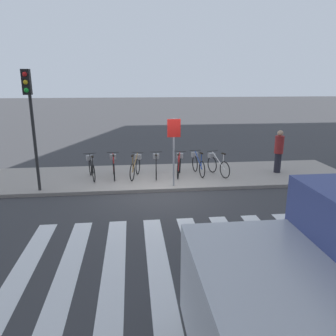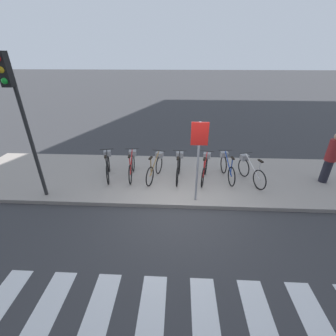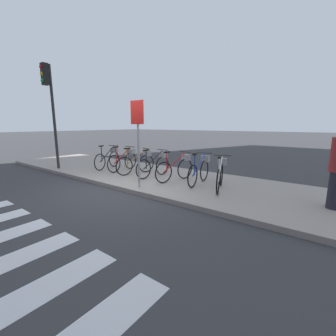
# 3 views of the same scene
# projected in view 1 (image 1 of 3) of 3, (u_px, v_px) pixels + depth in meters

# --- Properties ---
(ground_plane) EXTENTS (120.00, 120.00, 0.00)m
(ground_plane) POSITION_uv_depth(u_px,v_px,m) (161.00, 192.00, 11.01)
(ground_plane) COLOR #38383A
(sidewalk) EXTENTS (14.73, 3.33, 0.12)m
(sidewalk) POSITION_uv_depth(u_px,v_px,m) (157.00, 177.00, 12.59)
(sidewalk) COLOR #9E9389
(sidewalk) RESTS_ON ground_plane
(road_crosswalk) EXTENTS (6.75, 8.00, 0.01)m
(road_crosswalk) POSITION_uv_depth(u_px,v_px,m) (197.00, 325.00, 5.06)
(road_crosswalk) COLOR silver
(road_crosswalk) RESTS_ON ground_plane
(parked_bicycle_0) EXTENTS (0.54, 1.47, 0.93)m
(parked_bicycle_0) POSITION_uv_depth(u_px,v_px,m) (91.00, 167.00, 12.12)
(parked_bicycle_0) COLOR black
(parked_bicycle_0) RESTS_ON sidewalk
(parked_bicycle_1) EXTENTS (0.46, 1.51, 0.93)m
(parked_bicycle_1) POSITION_uv_depth(u_px,v_px,m) (114.00, 166.00, 12.28)
(parked_bicycle_1) COLOR black
(parked_bicycle_1) RESTS_ON sidewalk
(parked_bicycle_2) EXTENTS (0.55, 1.47, 0.93)m
(parked_bicycle_2) POSITION_uv_depth(u_px,v_px,m) (136.00, 166.00, 12.27)
(parked_bicycle_2) COLOR black
(parked_bicycle_2) RESTS_ON sidewalk
(parked_bicycle_3) EXTENTS (0.46, 1.51, 0.93)m
(parked_bicycle_3) POSITION_uv_depth(u_px,v_px,m) (156.00, 165.00, 12.38)
(parked_bicycle_3) COLOR black
(parked_bicycle_3) RESTS_ON sidewalk
(parked_bicycle_4) EXTENTS (0.50, 1.48, 0.93)m
(parked_bicycle_4) POSITION_uv_depth(u_px,v_px,m) (179.00, 165.00, 12.46)
(parked_bicycle_4) COLOR black
(parked_bicycle_4) RESTS_ON sidewalk
(parked_bicycle_5) EXTENTS (0.46, 1.50, 0.93)m
(parked_bicycle_5) POSITION_uv_depth(u_px,v_px,m) (198.00, 163.00, 12.65)
(parked_bicycle_5) COLOR black
(parked_bicycle_5) RESTS_ON sidewalk
(parked_bicycle_6) EXTENTS (0.62, 1.44, 0.93)m
(parked_bicycle_6) POSITION_uv_depth(u_px,v_px,m) (217.00, 164.00, 12.54)
(parked_bicycle_6) COLOR black
(parked_bicycle_6) RESTS_ON sidewalk
(pedestrian) EXTENTS (0.34, 0.34, 1.67)m
(pedestrian) POSITION_uv_depth(u_px,v_px,m) (279.00, 150.00, 12.74)
(pedestrian) COLOR #23232D
(pedestrian) RESTS_ON sidewalk
(traffic_light) EXTENTS (0.24, 0.40, 3.85)m
(traffic_light) POSITION_uv_depth(u_px,v_px,m) (30.00, 106.00, 10.06)
(traffic_light) COLOR #2D2D2D
(traffic_light) RESTS_ON sidewalk
(sign_post) EXTENTS (0.44, 0.07, 2.30)m
(sign_post) POSITION_uv_depth(u_px,v_px,m) (174.00, 141.00, 10.89)
(sign_post) COLOR #99999E
(sign_post) RESTS_ON sidewalk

